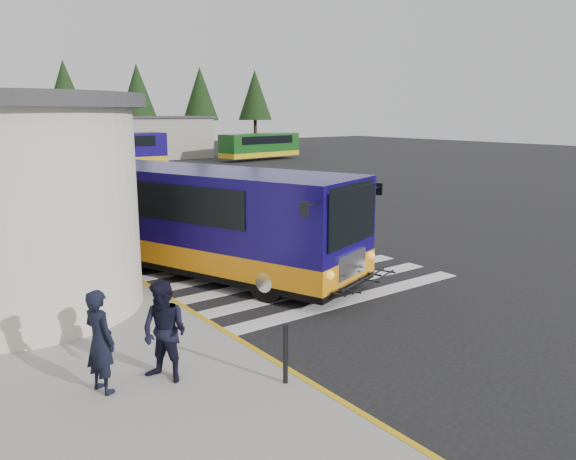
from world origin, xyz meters
TOP-DOWN VIEW (x-y plane):
  - ground at (0.00, 0.00)m, footprint 140.00×140.00m
  - curb_strip at (-4.05, 4.00)m, footprint 0.12×34.00m
  - crosswalk at (-0.50, -0.80)m, footprint 8.00×5.35m
  - depot_building at (6.00, 42.00)m, footprint 26.40×8.40m
  - tree_line at (6.29, 50.00)m, footprint 58.40×4.40m
  - transit_bus at (-2.00, 1.34)m, footprint 6.37×10.78m
  - pedestrian_a at (-6.90, -4.44)m, footprint 0.57×0.71m
  - pedestrian_b at (-5.92, -4.71)m, footprint 0.97×1.04m
  - bollard at (-4.38, -5.97)m, footprint 0.08×0.08m
  - far_bus_a at (6.36, 33.45)m, footprint 9.71×3.05m
  - far_bus_b at (21.29, 32.99)m, footprint 8.76×3.59m

SIDE VIEW (x-z plane):
  - ground at x=0.00m, z-range 0.00..0.00m
  - crosswalk at x=-0.50m, z-range 0.00..0.01m
  - curb_strip at x=-4.05m, z-range 0.00..0.16m
  - bollard at x=-4.38m, z-range 0.15..1.16m
  - pedestrian_a at x=-6.90m, z-range 0.15..1.85m
  - pedestrian_b at x=-5.92m, z-range 0.15..1.86m
  - transit_bus at x=-2.00m, z-range -0.06..2.91m
  - far_bus_b at x=21.29m, z-range 0.33..2.52m
  - far_bus_a at x=6.36m, z-range 0.37..2.85m
  - depot_building at x=6.00m, z-range 0.01..4.21m
  - tree_line at x=6.29m, z-range 1.77..11.77m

